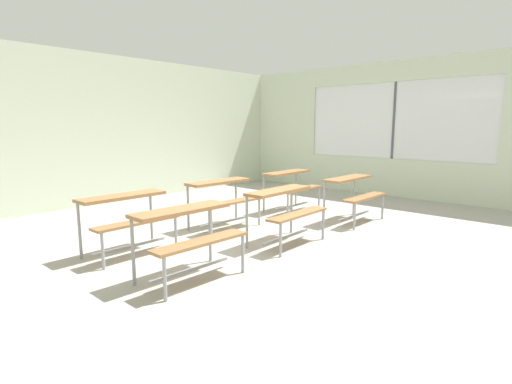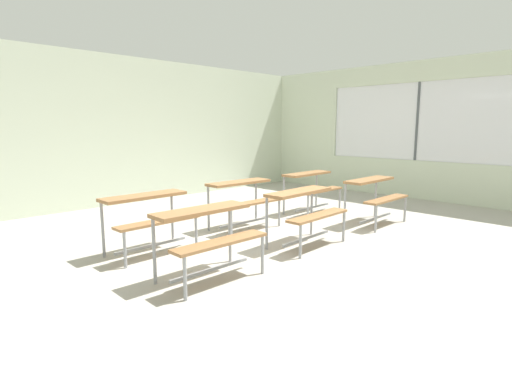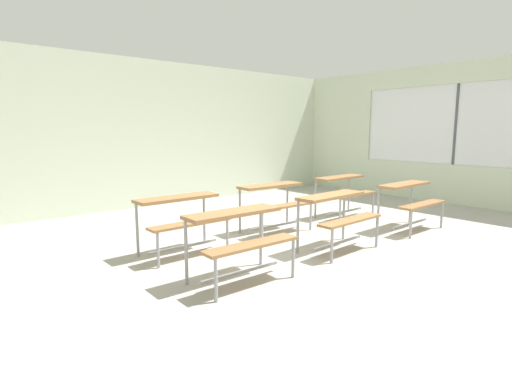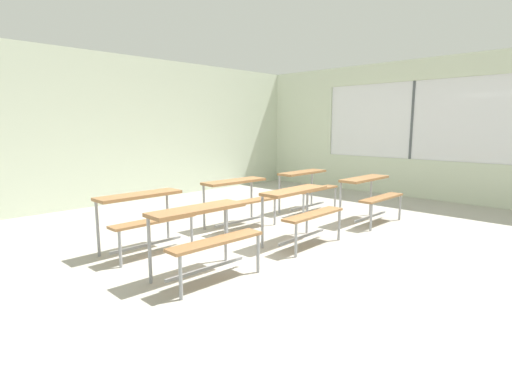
{
  "view_description": "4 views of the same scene",
  "coord_description": "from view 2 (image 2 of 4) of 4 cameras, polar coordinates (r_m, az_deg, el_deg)",
  "views": [
    {
      "loc": [
        -3.8,
        -3.3,
        1.6
      ],
      "look_at": [
        0.42,
        0.53,
        0.65
      ],
      "focal_mm": 28.0,
      "sensor_mm": 36.0,
      "label": 1
    },
    {
      "loc": [
        -3.8,
        -3.3,
        1.6
      ],
      "look_at": [
        0.03,
        0.55,
        0.7
      ],
      "focal_mm": 28.0,
      "sensor_mm": 36.0,
      "label": 2
    },
    {
      "loc": [
        -3.8,
        -3.3,
        1.6
      ],
      "look_at": [
        -0.25,
        0.89,
        0.74
      ],
      "focal_mm": 28.0,
      "sensor_mm": 36.0,
      "label": 3
    },
    {
      "loc": [
        -3.8,
        -3.3,
        1.6
      ],
      "look_at": [
        -0.15,
        0.28,
        0.74
      ],
      "focal_mm": 28.0,
      "sensor_mm": 36.0,
      "label": 4
    }
  ],
  "objects": [
    {
      "name": "desk_bench_r1c1",
      "position": [
        6.26,
        -1.8,
        -0.16
      ],
      "size": [
        1.12,
        0.63,
        0.74
      ],
      "rotation": [
        0.0,
        0.0,
        -0.03
      ],
      "color": "olive",
      "rests_on": "ground"
    },
    {
      "name": "desk_bench_r0c2",
      "position": [
        6.83,
        16.65,
        0.26
      ],
      "size": [
        1.1,
        0.6,
        0.74
      ],
      "rotation": [
        0.0,
        0.0,
        0.01
      ],
      "color": "olive",
      "rests_on": "ground"
    },
    {
      "name": "wall_right",
      "position": [
        9.35,
        25.57,
        7.54
      ],
      "size": [
        0.12,
        9.0,
        3.0
      ],
      "color": "beige",
      "rests_on": "ground"
    },
    {
      "name": "desk_bench_r0c1",
      "position": [
        5.4,
        7.07,
        -1.76
      ],
      "size": [
        1.12,
        0.63,
        0.74
      ],
      "rotation": [
        0.0,
        0.0,
        0.03
      ],
      "color": "olive",
      "rests_on": "ground"
    },
    {
      "name": "desk_bench_r1c2",
      "position": [
        7.5,
        7.95,
        1.34
      ],
      "size": [
        1.11,
        0.6,
        0.74
      ],
      "rotation": [
        0.0,
        0.0,
        0.01
      ],
      "color": "olive",
      "rests_on": "ground"
    },
    {
      "name": "ground",
      "position": [
        5.29,
        4.0,
        -8.54
      ],
      "size": [
        10.0,
        9.0,
        0.05
      ],
      "primitive_type": "cube",
      "color": "#ADA89E"
    },
    {
      "name": "wall_back",
      "position": [
        8.68,
        -19.1,
        8.21
      ],
      "size": [
        10.0,
        0.12,
        3.0
      ],
      "primitive_type": "cube",
      "color": "beige",
      "rests_on": "ground"
    },
    {
      "name": "desk_bench_r0c0",
      "position": [
        4.21,
        -6.84,
        -4.93
      ],
      "size": [
        1.11,
        0.62,
        0.74
      ],
      "rotation": [
        0.0,
        0.0,
        -0.02
      ],
      "color": "olive",
      "rests_on": "ground"
    },
    {
      "name": "desk_bench_r1c0",
      "position": [
        5.21,
        -15.04,
        -2.43
      ],
      "size": [
        1.1,
        0.6,
        0.74
      ],
      "rotation": [
        0.0,
        0.0,
        0.01
      ],
      "color": "olive",
      "rests_on": "ground"
    }
  ]
}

